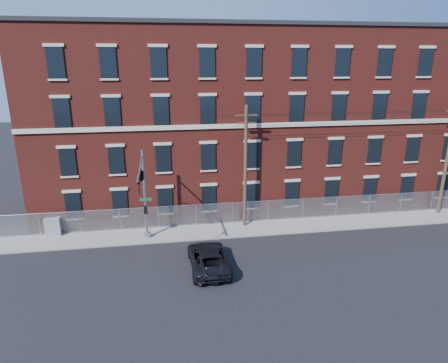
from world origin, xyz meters
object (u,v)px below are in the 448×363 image
pickup_truck (208,258)px  utility_cabinet (53,227)px  traffic_signal_mast (142,182)px  utility_pole_near (245,165)px

pickup_truck → utility_cabinet: size_ratio=3.75×
traffic_signal_mast → pickup_truck: bearing=-34.6°
traffic_signal_mast → utility_pole_near: size_ratio=0.70×
traffic_signal_mast → pickup_truck: (4.18, -2.88, -4.65)m
utility_cabinet → traffic_signal_mast: bearing=-31.9°
traffic_signal_mast → utility_pole_near: (8.00, 3.42, -0.05)m
utility_cabinet → utility_pole_near: bearing=-5.9°
traffic_signal_mast → utility_cabinet: size_ratio=4.92×
utility_pole_near → pickup_truck: size_ratio=1.88×
traffic_signal_mast → pickup_truck: size_ratio=1.31×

